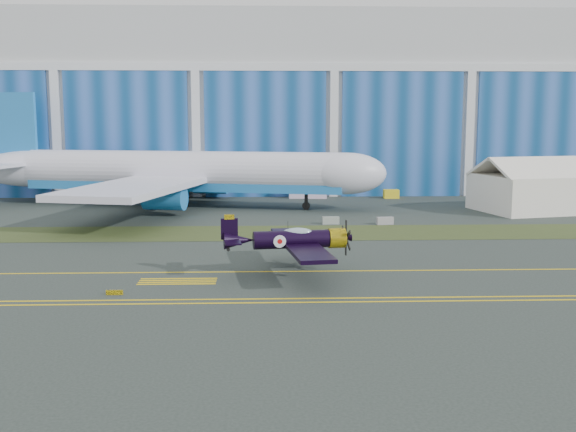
{
  "coord_description": "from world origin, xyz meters",
  "views": [
    {
      "loc": [
        -11.27,
        -59.25,
        12.47
      ],
      "look_at": [
        -9.04,
        2.78,
        3.51
      ],
      "focal_mm": 42.0,
      "sensor_mm": 36.0,
      "label": 1
    }
  ],
  "objects_px": {
    "jetliner": "(182,127)",
    "tug": "(391,194)",
    "warbird": "(292,239)",
    "tent": "(540,184)",
    "shipping_container": "(308,190)"
  },
  "relations": [
    {
      "from": "jetliner",
      "to": "shipping_container",
      "type": "xyz_separation_m",
      "value": [
        18.59,
        9.78,
        -10.0
      ]
    },
    {
      "from": "shipping_container",
      "to": "tug",
      "type": "distance_m",
      "value": 13.21
    },
    {
      "from": "jetliner",
      "to": "tug",
      "type": "relative_size",
      "value": 31.91
    },
    {
      "from": "jetliner",
      "to": "tent",
      "type": "bearing_deg",
      "value": 5.51
    },
    {
      "from": "jetliner",
      "to": "warbird",
      "type": "bearing_deg",
      "value": -59.24
    },
    {
      "from": "shipping_container",
      "to": "tug",
      "type": "height_order",
      "value": "shipping_container"
    },
    {
      "from": "warbird",
      "to": "tent",
      "type": "xyz_separation_m",
      "value": [
        35.36,
        36.97,
        0.83
      ]
    },
    {
      "from": "shipping_container",
      "to": "tug",
      "type": "relative_size",
      "value": 2.52
    },
    {
      "from": "jetliner",
      "to": "shipping_container",
      "type": "distance_m",
      "value": 23.26
    },
    {
      "from": "warbird",
      "to": "tent",
      "type": "height_order",
      "value": "tent"
    },
    {
      "from": "tug",
      "to": "shipping_container",
      "type": "bearing_deg",
      "value": 175.93
    },
    {
      "from": "warbird",
      "to": "tug",
      "type": "xyz_separation_m",
      "value": [
        17.95,
        52.4,
        -2.22
      ]
    },
    {
      "from": "tent",
      "to": "shipping_container",
      "type": "relative_size",
      "value": 3.07
    },
    {
      "from": "jetliner",
      "to": "tug",
      "type": "height_order",
      "value": "jetliner"
    },
    {
      "from": "shipping_container",
      "to": "tent",
      "type": "bearing_deg",
      "value": -24.04
    }
  ]
}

